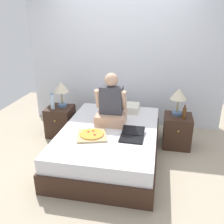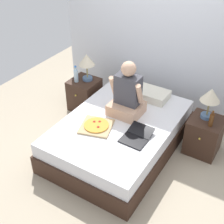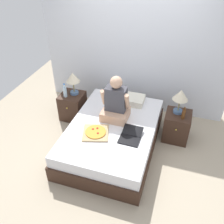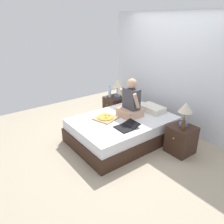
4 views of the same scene
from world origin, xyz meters
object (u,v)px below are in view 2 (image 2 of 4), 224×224
at_px(lamp_on_right_nightstand, 211,97).
at_px(laptop, 136,137).
at_px(lamp_on_left_nightstand, 87,62).
at_px(water_bottle, 76,75).
at_px(pizza_box, 96,126).
at_px(bed, 120,135).
at_px(nightstand_right, 204,135).
at_px(person_seated, 127,95).
at_px(nightstand_left, 85,94).
at_px(beer_bottle, 211,120).

bearing_deg(lamp_on_right_nightstand, laptop, -126.68).
relative_size(lamp_on_left_nightstand, water_bottle, 1.63).
relative_size(lamp_on_right_nightstand, pizza_box, 0.91).
height_order(lamp_on_left_nightstand, laptop, lamp_on_left_nightstand).
distance_m(bed, laptop, 0.50).
height_order(bed, lamp_on_left_nightstand, lamp_on_left_nightstand).
distance_m(nightstand_right, laptop, 1.06).
bearing_deg(nightstand_right, bed, -150.63).
distance_m(bed, nightstand_right, 1.17).
distance_m(nightstand_right, person_seated, 1.20).
bearing_deg(person_seated, lamp_on_left_nightstand, 157.06).
relative_size(nightstand_right, person_seated, 0.68).
bearing_deg(lamp_on_right_nightstand, bed, -147.76).
xyz_separation_m(lamp_on_left_nightstand, water_bottle, (-0.12, -0.14, -0.22)).
relative_size(nightstand_left, pizza_box, 1.07).
relative_size(person_seated, pizza_box, 1.57).
distance_m(lamp_on_left_nightstand, beer_bottle, 2.08).
bearing_deg(beer_bottle, lamp_on_right_nightstand, 123.69).
bearing_deg(lamp_on_right_nightstand, nightstand_left, -178.57).
relative_size(lamp_on_left_nightstand, beer_bottle, 1.96).
height_order(water_bottle, lamp_on_right_nightstand, lamp_on_right_nightstand).
bearing_deg(bed, lamp_on_right_nightstand, 32.24).
bearing_deg(lamp_on_right_nightstand, lamp_on_left_nightstand, 180.00).
xyz_separation_m(bed, beer_bottle, (1.09, 0.47, 0.39)).
xyz_separation_m(nightstand_right, laptop, (-0.66, -0.79, 0.24)).
xyz_separation_m(water_bottle, pizza_box, (0.90, -0.77, -0.14)).
bearing_deg(lamp_on_left_nightstand, pizza_box, -49.15).
height_order(bed, nightstand_right, nightstand_right).
xyz_separation_m(lamp_on_left_nightstand, pizza_box, (0.78, -0.91, -0.36)).
relative_size(person_seated, laptop, 1.86).
bearing_deg(pizza_box, water_bottle, 139.69).
distance_m(nightstand_right, pizza_box, 1.50).
height_order(water_bottle, beer_bottle, water_bottle).
relative_size(bed, lamp_on_right_nightstand, 4.57).
xyz_separation_m(nightstand_left, water_bottle, (-0.08, -0.09, 0.38)).
bearing_deg(pizza_box, lamp_on_left_nightstand, 130.85).
xyz_separation_m(nightstand_right, pizza_box, (-1.21, -0.86, 0.24)).
relative_size(beer_bottle, person_seated, 0.29).
bearing_deg(lamp_on_left_nightstand, beer_bottle, -4.16).
bearing_deg(lamp_on_left_nightstand, bed, -32.50).
bearing_deg(beer_bottle, water_bottle, 179.74).
xyz_separation_m(nightstand_left, person_seated, (1.00, -0.36, 0.51)).
xyz_separation_m(lamp_on_right_nightstand, beer_bottle, (0.10, -0.15, -0.23)).
bearing_deg(bed, beer_bottle, 23.49).
distance_m(lamp_on_left_nightstand, water_bottle, 0.28).
height_order(nightstand_left, person_seated, person_seated).
bearing_deg(nightstand_right, beer_bottle, -54.99).
bearing_deg(laptop, person_seated, 130.84).
relative_size(lamp_on_left_nightstand, pizza_box, 0.91).
bearing_deg(lamp_on_right_nightstand, pizza_box, -142.38).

